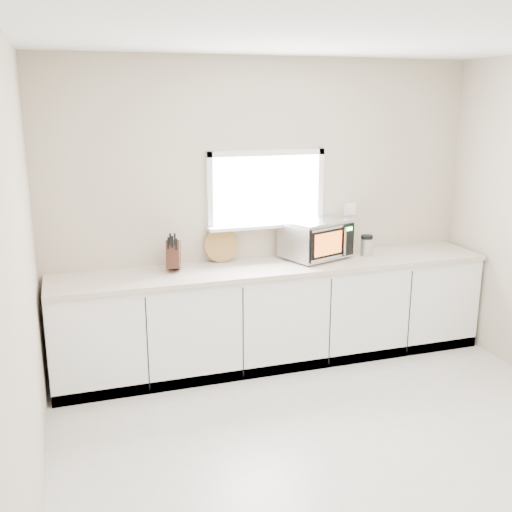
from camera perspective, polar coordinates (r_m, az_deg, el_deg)
name	(u,v)px	position (r m, az deg, el deg)	size (l,w,h in m)	color
ground	(362,463)	(4.26, 10.09, -18.86)	(4.00, 4.00, 0.00)	beige
back_wall	(266,209)	(5.47, 0.92, 4.47)	(4.00, 0.17, 2.70)	#B8AB92
cabinets	(276,315)	(5.45, 1.90, -5.67)	(3.92, 0.60, 0.88)	white
countertop	(277,267)	(5.29, 1.97, -1.04)	(3.92, 0.64, 0.04)	beige
microwave	(316,238)	(5.49, 5.73, 1.72)	(0.67, 0.60, 0.36)	black
knife_block	(173,254)	(5.12, -7.87, 0.19)	(0.17, 0.25, 0.34)	#402117
cutting_board	(221,245)	(5.35, -3.32, 1.06)	(0.31, 0.31, 0.02)	#AA7F42
coffee_grinder	(367,245)	(5.67, 10.48, 1.02)	(0.12, 0.12, 0.20)	#BABCC2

